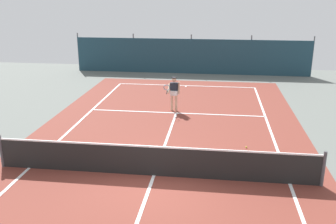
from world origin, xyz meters
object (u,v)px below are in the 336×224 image
at_px(tennis_ball_midcourt, 246,147).
at_px(parked_car, 154,55).
at_px(tennis_net, 154,161).
at_px(tennis_ball_near_player, 94,145).
at_px(tennis_player, 174,91).

height_order(tennis_ball_midcourt, parked_car, parked_car).
distance_m(tennis_net, tennis_ball_near_player, 3.40).
relative_size(tennis_ball_near_player, tennis_ball_midcourt, 1.00).
bearing_deg(tennis_net, tennis_ball_midcourt, 40.85).
xyz_separation_m(tennis_net, tennis_ball_near_player, (-2.62, 2.11, -0.48)).
relative_size(tennis_ball_near_player, parked_car, 0.02).
xyz_separation_m(tennis_net, parked_car, (-2.99, 17.86, 0.33)).
bearing_deg(tennis_player, tennis_ball_midcourt, 128.38).
relative_size(tennis_net, parked_car, 2.40).
xyz_separation_m(tennis_player, tennis_ball_near_player, (-2.45, -4.67, -0.93)).
bearing_deg(tennis_net, parked_car, 99.49).
distance_m(tennis_ball_near_player, parked_car, 15.77).
bearing_deg(parked_car, tennis_ball_near_player, 91.71).
distance_m(tennis_player, tennis_ball_near_player, 5.36).
height_order(tennis_ball_near_player, tennis_ball_midcourt, same).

